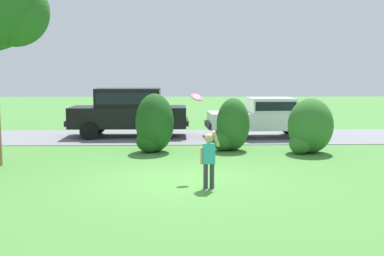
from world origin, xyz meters
name	(u,v)px	position (x,y,z in m)	size (l,w,h in m)	color
ground_plane	(180,180)	(0.00, 0.00, 0.00)	(80.00, 80.00, 0.00)	#478438
driveway_strip	(180,137)	(0.00, 7.63, 0.01)	(28.00, 4.40, 0.02)	slate
shrub_near_tree	(154,125)	(-0.83, 4.11, 0.85)	(1.22, 1.38, 1.87)	#1E511C
shrub_centre_left	(231,127)	(1.68, 4.37, 0.76)	(1.27, 1.13, 1.71)	#286023
shrub_centre	(310,127)	(4.10, 3.81, 0.82)	(1.42, 1.45, 1.73)	#33702B
parked_sedan	(265,116)	(3.32, 7.38, 0.85)	(4.47, 2.24, 1.56)	white
parked_suv	(129,110)	(-2.02, 7.75, 1.08)	(4.71, 2.13, 1.92)	black
child_thrower	(209,156)	(0.64, -0.78, 0.72)	(0.45, 0.28, 1.29)	#383842
frisbee	(197,97)	(0.42, 0.41, 1.94)	(0.31, 0.26, 0.23)	red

